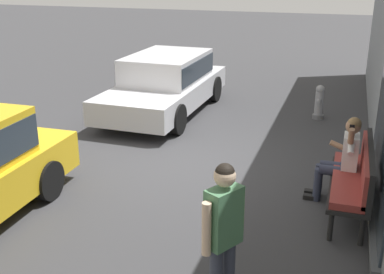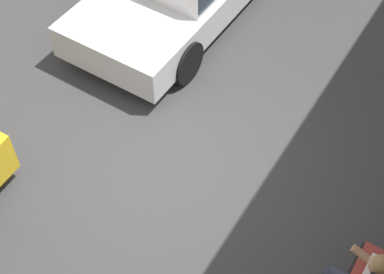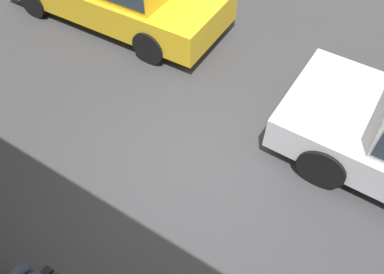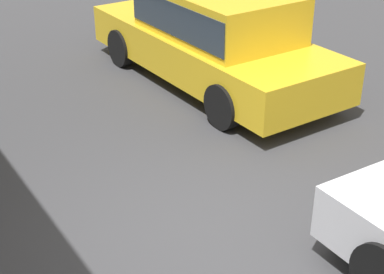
{
  "view_description": "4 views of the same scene",
  "coord_description": "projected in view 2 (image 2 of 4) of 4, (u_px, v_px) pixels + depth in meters",
  "views": [
    {
      "loc": [
        7.74,
        2.6,
        3.44
      ],
      "look_at": [
        0.78,
        0.32,
        0.81
      ],
      "focal_mm": 45.0,
      "sensor_mm": 36.0,
      "label": 1
    },
    {
      "loc": [
        3.76,
        2.6,
        6.24
      ],
      "look_at": [
        0.09,
        0.33,
        0.91
      ],
      "focal_mm": 55.0,
      "sensor_mm": 36.0,
      "label": 2
    },
    {
      "loc": [
        -1.47,
        2.6,
        4.47
      ],
      "look_at": [
        0.08,
        0.12,
        0.86
      ],
      "focal_mm": 35.0,
      "sensor_mm": 36.0,
      "label": 3
    },
    {
      "loc": [
        -3.67,
        2.6,
        3.55
      ],
      "look_at": [
        0.08,
        0.17,
        1.22
      ],
      "focal_mm": 55.0,
      "sensor_mm": 36.0,
      "label": 4
    }
  ],
  "objects": [
    {
      "name": "ground_plane",
      "position": [
        174.0,
        166.0,
        7.72
      ],
      "size": [
        60.0,
        60.0,
        0.0
      ],
      "primitive_type": "plane",
      "color": "#38383A"
    }
  ]
}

